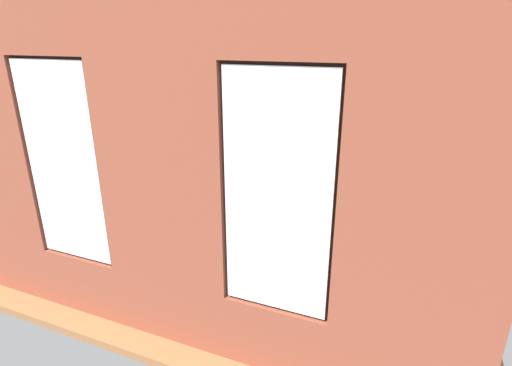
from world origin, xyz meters
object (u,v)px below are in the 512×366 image
object	(u,v)px
candle_jar	(260,198)
potted_plant_foreground_right	(210,155)
couch_by_window	(217,281)
table_plant_small	(237,192)
couch_left	(411,231)
media_console	(144,190)
potted_plant_corner_near_left	(427,157)
potted_plant_corner_far_left	(422,295)
papasan_chair	(308,166)
cup_ceramic	(263,202)
potted_plant_beside_window_right	(90,235)
potted_plant_by_left_couch	(391,193)
coffee_table	(260,204)
tv_flatscreen	(140,156)
remote_silver	(281,201)

from	to	relation	value
candle_jar	potted_plant_foreground_right	xyz separation A→B (m)	(2.13, -2.12, -0.04)
couch_by_window	table_plant_small	bearing A→B (deg)	-71.17
couch_left	media_console	size ratio (longest dim) A/B	1.86
potted_plant_corner_near_left	potted_plant_corner_far_left	bearing A→B (deg)	90.15
potted_plant_corner_far_left	papasan_chair	bearing A→B (deg)	-62.68
cup_ceramic	table_plant_small	bearing A→B (deg)	0.00
cup_ceramic	potted_plant_beside_window_right	xyz separation A→B (m)	(1.52, 2.27, 0.18)
media_console	potted_plant_beside_window_right	bearing A→B (deg)	112.93
papasan_chair	potted_plant_foreground_right	distance (m)	2.39
cup_ceramic	media_console	world-z (taller)	media_console
table_plant_small	potted_plant_by_left_couch	size ratio (longest dim) A/B	0.42
media_console	papasan_chair	size ratio (longest dim) A/B	0.80
potted_plant_by_left_couch	potted_plant_foreground_right	size ratio (longest dim) A/B	0.56
candle_jar	potted_plant_corner_near_left	distance (m)	3.38
coffee_table	potted_plant_beside_window_right	bearing A→B (deg)	58.92
coffee_table	tv_flatscreen	size ratio (longest dim) A/B	1.04
couch_by_window	candle_jar	bearing A→B (deg)	-80.84
potted_plant_by_left_couch	potted_plant_corner_near_left	distance (m)	1.13
table_plant_small	potted_plant_corner_near_left	bearing A→B (deg)	-142.21
potted_plant_beside_window_right	coffee_table	bearing A→B (deg)	-121.08
papasan_chair	potted_plant_corner_near_left	bearing A→B (deg)	-178.42
table_plant_small	couch_left	bearing A→B (deg)	-178.28
couch_by_window	tv_flatscreen	world-z (taller)	tv_flatscreen
media_console	potted_plant_beside_window_right	xyz separation A→B (m)	(-1.01, 2.38, 0.38)
table_plant_small	remote_silver	world-z (taller)	table_plant_small
candle_jar	papasan_chair	bearing A→B (deg)	-96.85
table_plant_small	potted_plant_corner_near_left	world-z (taller)	potted_plant_corner_near_left
remote_silver	tv_flatscreen	distance (m)	2.83
table_plant_small	remote_silver	bearing A→B (deg)	-162.28
table_plant_small	potted_plant_corner_near_left	xyz separation A→B (m)	(-2.93, -2.27, 0.33)
couch_left	potted_plant_foreground_right	world-z (taller)	potted_plant_foreground_right
candle_jar	tv_flatscreen	xyz separation A→B (m)	(2.44, -0.01, 0.47)
media_console	couch_by_window	bearing A→B (deg)	140.91
remote_silver	papasan_chair	world-z (taller)	papasan_chair
potted_plant_foreground_right	potted_plant_corner_far_left	bearing A→B (deg)	136.26
candle_jar	tv_flatscreen	world-z (taller)	tv_flatscreen
table_plant_small	remote_silver	xyz separation A→B (m)	(-0.71, -0.23, -0.13)
coffee_table	potted_plant_corner_near_left	world-z (taller)	potted_plant_corner_near_left
potted_plant_beside_window_right	table_plant_small	bearing A→B (deg)	-115.01
couch_by_window	remote_silver	distance (m)	2.40
potted_plant_by_left_couch	couch_by_window	bearing A→B (deg)	64.98
tv_flatscreen	papasan_chair	world-z (taller)	tv_flatscreen
cup_ceramic	table_plant_small	xyz separation A→B (m)	(0.47, 0.00, 0.10)
potted_plant_beside_window_right	potted_plant_corner_near_left	world-z (taller)	potted_plant_corner_near_left
couch_left	tv_flatscreen	world-z (taller)	tv_flatscreen
couch_by_window	potted_plant_foreground_right	bearing A→B (deg)	-60.34
coffee_table	papasan_chair	xyz separation A→B (m)	(-0.25, -2.10, 0.09)
coffee_table	couch_left	bearing A→B (deg)	179.50
potted_plant_foreground_right	table_plant_small	bearing A→B (deg)	128.38
papasan_chair	potted_plant_corner_far_left	world-z (taller)	potted_plant_corner_far_left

